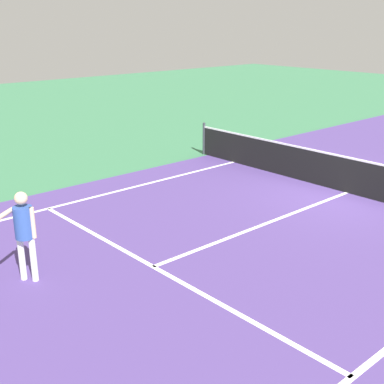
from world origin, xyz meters
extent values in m
plane|color=#38724C|center=(0.00, 0.00, 0.00)|extent=(60.00, 60.00, 0.00)
cube|color=#4C387A|center=(0.00, 0.00, 0.00)|extent=(10.62, 24.40, 0.00)
cube|color=white|center=(-4.11, -5.95, 0.00)|extent=(0.10, 11.89, 0.01)
cube|color=white|center=(4.11, -5.95, 0.00)|extent=(0.10, 11.89, 0.01)
cube|color=white|center=(0.00, -6.40, 0.00)|extent=(8.22, 0.10, 0.01)
cube|color=white|center=(0.00, -3.20, 0.00)|extent=(0.10, 6.40, 0.01)
cylinder|color=#33383D|center=(-5.49, 0.00, 0.54)|extent=(0.09, 0.09, 1.07)
cube|color=black|center=(0.00, 0.00, 0.46)|extent=(10.99, 0.02, 0.91)
cube|color=white|center=(0.00, 0.00, 0.94)|extent=(10.99, 0.03, 0.05)
cylinder|color=white|center=(-0.95, -8.24, 0.40)|extent=(0.11, 0.11, 0.79)
cylinder|color=white|center=(-1.13, -8.37, 0.40)|extent=(0.11, 0.11, 0.79)
cylinder|color=#2D4C99|center=(-1.04, -8.30, 1.07)|extent=(0.32, 0.32, 0.56)
sphere|color=beige|center=(-1.04, -8.30, 1.50)|extent=(0.22, 0.22, 0.22)
cylinder|color=beige|center=(-0.90, -8.20, 1.08)|extent=(0.08, 0.08, 0.54)
cylinder|color=beige|center=(-1.02, -8.62, 1.30)|extent=(0.38, 0.48, 0.08)
camera|label=1|loc=(6.79, -11.51, 4.28)|focal=48.00mm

